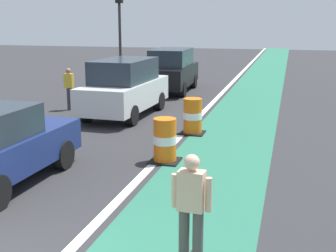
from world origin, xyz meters
The scene contains 9 objects.
bike_lane_strip centered at (2.40, 12.00, 0.00)m, with size 2.50×80.00×0.01m, color #286B51.
lane_divider_stripe centered at (0.90, 12.00, 0.01)m, with size 0.20×80.00×0.01m, color silver.
skateboarder_on_lane centered at (2.79, 1.16, 0.91)m, with size 0.57×0.82×1.69m.
parked_suv_second centered at (-1.74, 10.99, 1.04)m, with size 2.08×4.68×2.04m.
parked_suv_third centered at (-1.53, 16.93, 1.04)m, with size 2.03×4.65×2.04m.
traffic_barrel_front centered at (1.12, 5.96, 0.53)m, with size 0.73×0.73×1.09m.
traffic_barrel_mid centered at (1.18, 8.96, 0.53)m, with size 0.73×0.73×1.09m.
traffic_light_corner centered at (-4.59, 18.25, 3.50)m, with size 0.41×0.32×5.10m.
pedestrian_crossing centered at (-4.18, 11.48, 0.86)m, with size 0.34×0.20×1.61m.
Camera 1 is at (4.01, -4.67, 3.45)m, focal length 49.90 mm.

